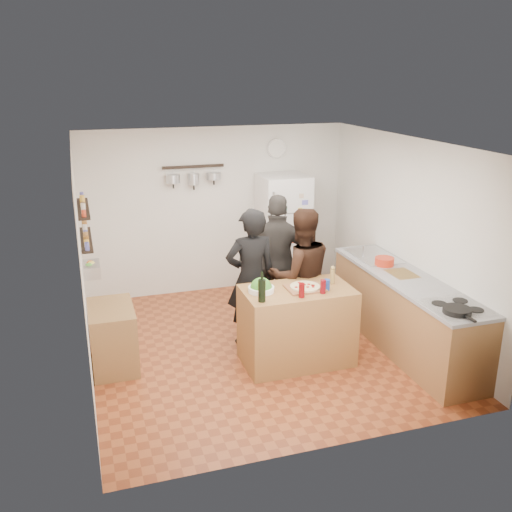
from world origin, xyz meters
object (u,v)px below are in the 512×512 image
object	(u,v)px
person_left	(251,278)
skillet	(457,310)
salad_bowl	(261,289)
wine_bottle	(262,291)
prep_island	(297,326)
side_table	(113,337)
person_center	(301,276)
salt_canister	(327,285)
red_bowl	(384,261)
wall_clock	(276,148)
pepper_mill	(332,277)
person_back	(278,262)
fridge	(283,234)
counter_run	(405,313)

from	to	relation	value
person_left	skillet	bearing A→B (deg)	133.20
salad_bowl	wine_bottle	xyz separation A→B (m)	(-0.08, -0.27, 0.09)
prep_island	side_table	world-z (taller)	prep_island
person_left	person_center	xyz separation A→B (m)	(0.61, -0.09, -0.01)
salt_canister	red_bowl	bearing A→B (deg)	27.47
salt_canister	wall_clock	xyz separation A→B (m)	(0.34, 2.70, 1.18)
side_table	wine_bottle	bearing A→B (deg)	-25.85
pepper_mill	salt_canister	size ratio (longest dim) A/B	1.36
person_left	person_back	distance (m)	0.65
skillet	red_bowl	size ratio (longest dim) A/B	1.19
prep_island	wall_clock	world-z (taller)	wall_clock
person_center	fridge	size ratio (longest dim) A/B	0.95
person_left	side_table	bearing A→B (deg)	3.13
salad_bowl	wine_bottle	bearing A→B (deg)	-106.50
person_center	prep_island	bearing A→B (deg)	68.18
salad_bowl	person_center	xyz separation A→B (m)	(0.67, 0.48, -0.08)
salad_bowl	wall_clock	world-z (taller)	wall_clock
prep_island	person_back	distance (m)	1.13
person_center	person_back	world-z (taller)	person_back
red_bowl	side_table	bearing A→B (deg)	178.17
person_center	counter_run	size ratio (longest dim) A/B	0.65
person_back	prep_island	bearing A→B (deg)	106.81
fridge	side_table	distance (m)	3.24
wine_bottle	person_left	xyz separation A→B (m)	(0.14, 0.84, -0.17)
pepper_mill	fridge	distance (m)	2.21
skillet	fridge	size ratio (longest dim) A/B	0.16
person_center	counter_run	world-z (taller)	person_center
wine_bottle	person_back	bearing A→B (deg)	63.08
salt_canister	wine_bottle	bearing A→B (deg)	-172.87
prep_island	wall_clock	xyz separation A→B (m)	(0.64, 2.58, 1.69)
person_back	skillet	bearing A→B (deg)	142.42
salt_canister	skillet	bearing A→B (deg)	-45.56
person_center	salt_canister	bearing A→B (deg)	97.83
wall_clock	salad_bowl	bearing A→B (deg)	-112.80
person_left	person_back	bearing A→B (deg)	-140.65
salt_canister	person_back	xyz separation A→B (m)	(-0.16, 1.16, -0.08)
salad_bowl	person_left	world-z (taller)	person_left
salt_canister	person_center	distance (m)	0.66
salt_canister	fridge	distance (m)	2.39
person_center	person_left	bearing A→B (deg)	-5.35
wine_bottle	wall_clock	size ratio (longest dim) A/B	0.82
salad_bowl	salt_canister	world-z (taller)	salt_canister
person_left	skillet	world-z (taller)	person_left
salt_canister	counter_run	world-z (taller)	salt_canister
wine_bottle	fridge	xyz separation A→B (m)	(1.14, 2.47, -0.13)
salad_bowl	skillet	size ratio (longest dim) A/B	1.02
prep_island	skillet	size ratio (longest dim) A/B	4.34
red_bowl	side_table	size ratio (longest dim) A/B	0.30
wine_bottle	skillet	size ratio (longest dim) A/B	0.86
salad_bowl	person_center	size ratio (longest dim) A/B	0.17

